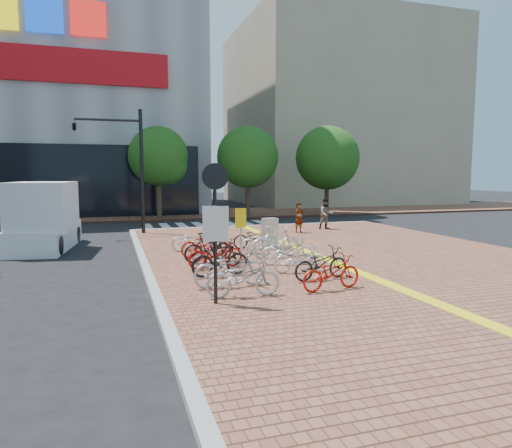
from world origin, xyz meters
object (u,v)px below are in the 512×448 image
object	(u,v)px
bike_9	(300,259)
bike_2	(220,259)
bike_6	(193,240)
bike_13	(254,237)
bike_10	(288,251)
pedestrian_a	(299,218)
box_truck	(43,218)
bike_4	(208,247)
utility_box	(270,233)
bike_11	(276,242)
traffic_light_pole	(111,148)
bike_1	(230,268)
pedestrian_b	(326,214)
yellow_sign	(241,222)
bike_12	(263,242)
bike_0	(243,278)
notice_sign	(215,216)
bike_3	(216,253)
bike_7	(331,273)
bike_5	(205,244)
bike_8	(321,263)

from	to	relation	value
bike_9	bike_2	bearing A→B (deg)	93.64
bike_6	bike_13	xyz separation A→B (m)	(2.39, -0.17, 0.02)
bike_10	pedestrian_a	bearing A→B (deg)	-14.21
box_truck	bike_4	bearing A→B (deg)	-44.04
bike_6	utility_box	xyz separation A→B (m)	(2.97, -0.33, 0.17)
bike_11	traffic_light_pole	distance (m)	10.46
bike_1	pedestrian_b	bearing A→B (deg)	-38.95
yellow_sign	bike_12	bearing A→B (deg)	-33.13
bike_6	box_truck	size ratio (longest dim) A/B	0.33
bike_0	bike_9	distance (m)	3.10
notice_sign	box_truck	distance (m)	11.44
bike_12	box_truck	xyz separation A→B (m)	(-7.95, 4.47, 0.70)
bike_13	yellow_sign	xyz separation A→B (m)	(-0.74, -0.69, 0.70)
bike_0	bike_3	xyz separation A→B (m)	(0.10, 3.46, 0.00)
bike_10	pedestrian_b	xyz separation A→B (m)	(5.43, 8.24, 0.35)
bike_9	bike_1	bearing A→B (deg)	122.92
bike_0	bike_7	distance (m)	2.29
bike_7	yellow_sign	world-z (taller)	yellow_sign
bike_5	bike_12	size ratio (longest dim) A/B	1.04
bike_7	bike_1	bearing A→B (deg)	55.74
bike_12	bike_13	world-z (taller)	bike_13
bike_10	bike_12	distance (m)	2.20
bike_7	traffic_light_pole	world-z (taller)	traffic_light_pole
bike_1	bike_12	size ratio (longest dim) A/B	1.15
bike_0	notice_sign	size ratio (longest dim) A/B	0.56
bike_5	bike_7	bearing A→B (deg)	-170.81
bike_11	bike_6	bearing A→B (deg)	43.30
pedestrian_a	notice_sign	bearing A→B (deg)	-139.25
bike_11	yellow_sign	bearing A→B (deg)	28.19
bike_4	yellow_sign	xyz separation A→B (m)	(1.55, 1.49, 0.64)
bike_10	bike_11	distance (m)	1.36
traffic_light_pole	yellow_sign	bearing A→B (deg)	-57.05
bike_0	notice_sign	world-z (taller)	notice_sign
bike_7	bike_13	xyz separation A→B (m)	(0.07, 6.69, -0.00)
bike_13	bike_5	bearing A→B (deg)	119.57
bike_2	bike_4	world-z (taller)	bike_2
bike_5	pedestrian_b	xyz separation A→B (m)	(7.71, 6.03, 0.34)
bike_0	bike_5	size ratio (longest dim) A/B	1.01
bike_5	bike_13	xyz separation A→B (m)	(2.21, 1.16, -0.02)
bike_13	pedestrian_a	distance (m)	5.36
bike_12	box_truck	distance (m)	9.15
bike_11	utility_box	size ratio (longest dim) A/B	1.55
bike_4	bike_8	size ratio (longest dim) A/B	0.97
bike_3	bike_5	size ratio (longest dim) A/B	1.01
bike_8	pedestrian_a	size ratio (longest dim) A/B	1.15
bike_1	bike_4	distance (m)	3.42
bike_7	pedestrian_a	size ratio (longest dim) A/B	1.14
bike_9	utility_box	xyz separation A→B (m)	(0.61, 4.42, 0.18)
bike_3	bike_4	bearing A→B (deg)	-7.95
bike_0	bike_4	bearing A→B (deg)	2.70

